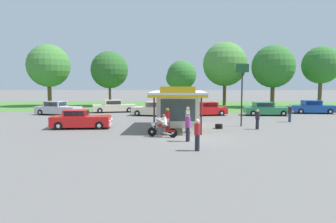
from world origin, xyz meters
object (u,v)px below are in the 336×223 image
(bystander_leaning_by_kiosk, at_px, (290,113))
(bystander_strolling_foreground, at_px, (197,134))
(parked_car_back_row_far_right, at_px, (312,107))
(motorcycle_with_rider, at_px, (163,128))
(parked_car_back_row_right, at_px, (58,109))
(bystander_standing_back_lot, at_px, (257,119))
(parked_car_second_row_spare, at_px, (114,107))
(bystander_chatting_near_pumps, at_px, (188,126))
(gas_pump_nearside, at_px, (168,121))
(featured_classic_sedan, at_px, (80,120))
(parked_car_back_row_centre, at_px, (266,109))
(gas_pump_offside, at_px, (188,121))
(roadside_pole_sign, at_px, (242,84))
(parked_car_back_row_centre_left, at_px, (153,109))
(spare_tire_stack, at_px, (219,126))
(parked_car_back_row_centre_right, at_px, (206,109))

(bystander_leaning_by_kiosk, bearing_deg, bystander_strolling_foreground, -126.62)
(parked_car_back_row_far_right, xyz_separation_m, bystander_leaning_by_kiosk, (-5.78, -8.57, 0.14))
(motorcycle_with_rider, height_order, bystander_strolling_foreground, bystander_strolling_foreground)
(parked_car_back_row_right, bearing_deg, bystander_standing_back_lot, -27.04)
(parked_car_second_row_spare, xyz_separation_m, bystander_chatting_near_pumps, (8.89, -19.21, 0.26))
(gas_pump_nearside, xyz_separation_m, featured_classic_sedan, (-7.23, 1.88, -0.15))
(bystander_standing_back_lot, bearing_deg, parked_car_second_row_spare, 136.43)
(parked_car_back_row_centre, bearing_deg, gas_pump_offside, -126.17)
(motorcycle_with_rider, relative_size, bystander_standing_back_lot, 1.31)
(gas_pump_offside, xyz_separation_m, parked_car_second_row_spare, (-8.98, 15.77, -0.20))
(featured_classic_sedan, distance_m, bystander_strolling_foreground, 12.12)
(gas_pump_offside, xyz_separation_m, roadside_pole_sign, (4.68, 3.58, 2.68))
(parked_car_back_row_centre_left, height_order, spare_tire_stack, parked_car_back_row_centre_left)
(motorcycle_with_rider, distance_m, bystander_strolling_foreground, 4.74)
(parked_car_back_row_centre_left, bearing_deg, parked_car_second_row_spare, 143.69)
(motorcycle_with_rider, xyz_separation_m, featured_classic_sedan, (-6.98, 3.77, 0.05))
(roadside_pole_sign, bearing_deg, bystander_standing_back_lot, -61.06)
(parked_car_back_row_centre_left, bearing_deg, spare_tire_stack, -57.27)
(bystander_strolling_foreground, distance_m, bystander_leaning_by_kiosk, 15.96)
(bystander_strolling_foreground, bearing_deg, parked_car_back_row_far_right, 54.41)
(parked_car_back_row_far_right, xyz_separation_m, parked_car_back_row_right, (-30.52, -2.92, -0.01))
(parked_car_second_row_spare, distance_m, roadside_pole_sign, 18.53)
(parked_car_back_row_centre, xyz_separation_m, spare_tire_stack, (-6.67, -10.48, -0.52))
(featured_classic_sedan, distance_m, parked_car_back_row_centre_left, 11.18)
(parked_car_back_row_far_right, height_order, bystander_strolling_foreground, bystander_strolling_foreground)
(parked_car_back_row_centre_right, distance_m, parked_car_back_row_centre, 6.86)
(parked_car_back_row_far_right, height_order, parked_car_second_row_spare, parked_car_back_row_far_right)
(parked_car_back_row_centre_right, height_order, spare_tire_stack, parked_car_back_row_centre_right)
(featured_classic_sedan, xyz_separation_m, parked_car_back_row_centre_right, (11.13, 10.48, -0.01))
(bystander_standing_back_lot, relative_size, bystander_strolling_foreground, 0.92)
(gas_pump_offside, distance_m, bystander_chatting_near_pumps, 3.45)
(featured_classic_sedan, bearing_deg, bystander_standing_back_lot, 0.01)
(motorcycle_with_rider, xyz_separation_m, bystander_chatting_near_pumps, (1.66, -1.56, 0.31))
(bystander_chatting_near_pumps, bearing_deg, parked_car_back_row_far_right, 49.90)
(gas_pump_offside, bearing_deg, parked_car_back_row_centre, 53.83)
(parked_car_second_row_spare, bearing_deg, bystander_standing_back_lot, -43.57)
(parked_car_second_row_spare, height_order, parked_car_back_row_centre, parked_car_second_row_spare)
(motorcycle_with_rider, height_order, parked_car_back_row_far_right, parked_car_back_row_far_right)
(bystander_standing_back_lot, distance_m, spare_tire_stack, 3.11)
(parked_car_back_row_centre_right, xyz_separation_m, parked_car_second_row_spare, (-11.38, 3.40, 0.01))
(parked_car_back_row_centre_right, distance_m, parked_car_back_row_far_right, 13.57)
(gas_pump_offside, xyz_separation_m, parked_car_back_row_centre_left, (-3.59, 11.81, -0.17))
(bystander_standing_back_lot, xyz_separation_m, bystander_chatting_near_pumps, (-5.70, -5.33, 0.12))
(bystander_chatting_near_pumps, bearing_deg, parked_car_back_row_centre_left, 102.94)
(featured_classic_sedan, height_order, parked_car_back_row_centre_left, parked_car_back_row_centre_left)
(parked_car_back_row_right, xyz_separation_m, bystander_standing_back_lot, (20.47, -10.45, 0.12))
(parked_car_back_row_far_right, bearing_deg, gas_pump_offside, -135.76)
(parked_car_back_row_centre_right, distance_m, bystander_chatting_near_pumps, 16.01)
(roadside_pole_sign, bearing_deg, parked_car_back_row_far_right, 46.75)
(featured_classic_sedan, height_order, bystander_chatting_near_pumps, bystander_chatting_near_pumps)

